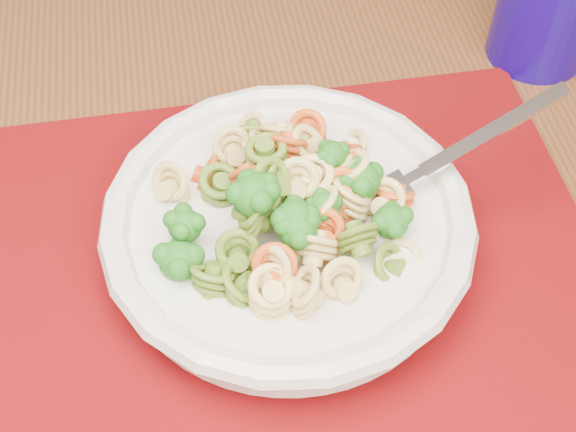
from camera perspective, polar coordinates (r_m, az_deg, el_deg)
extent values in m
cube|color=#583018|center=(0.65, 0.27, 4.51)|extent=(1.31, 0.86, 0.04)
cube|color=#600604|center=(0.55, -0.25, -3.72)|extent=(0.44, 0.35, 0.00)
cylinder|color=beige|center=(0.55, 0.00, -2.25)|extent=(0.11, 0.11, 0.01)
cylinder|color=beige|center=(0.54, 0.00, -1.10)|extent=(0.23, 0.23, 0.03)
torus|color=beige|center=(0.53, 0.00, -0.15)|extent=(0.25, 0.25, 0.02)
cylinder|color=#110462|center=(0.71, 18.06, 14.19)|extent=(0.08, 0.08, 0.10)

